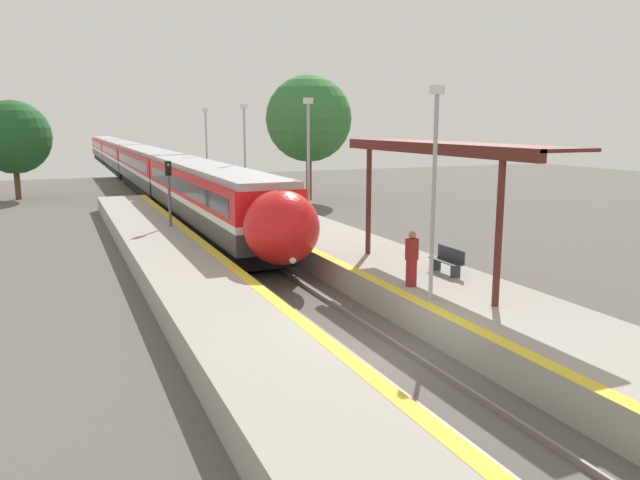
% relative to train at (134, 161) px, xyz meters
% --- Properties ---
extents(ground_plane, '(120.00, 120.00, 0.00)m').
position_rel_train_xyz_m(ground_plane, '(0.00, -52.34, -2.16)').
color(ground_plane, '#56514C').
extents(rail_left, '(0.08, 90.00, 0.15)m').
position_rel_train_xyz_m(rail_left, '(-0.72, -52.34, -2.09)').
color(rail_left, slate).
rests_on(rail_left, ground_plane).
extents(rail_right, '(0.08, 90.00, 0.15)m').
position_rel_train_xyz_m(rail_right, '(0.72, -52.34, -2.09)').
color(rail_right, slate).
rests_on(rail_right, ground_plane).
extents(train, '(2.91, 92.11, 3.78)m').
position_rel_train_xyz_m(train, '(0.00, 0.00, 0.00)').
color(train, black).
rests_on(train, ground_plane).
extents(platform_right, '(4.13, 64.00, 0.96)m').
position_rel_train_xyz_m(platform_right, '(3.75, -52.34, -1.69)').
color(platform_right, '#9E998E').
rests_on(platform_right, ground_plane).
extents(platform_left, '(3.23, 64.00, 0.96)m').
position_rel_train_xyz_m(platform_left, '(-3.30, -52.34, -1.69)').
color(platform_left, '#9E998E').
rests_on(platform_left, ground_plane).
extents(platform_bench, '(0.44, 1.52, 0.89)m').
position_rel_train_xyz_m(platform_bench, '(4.58, -48.48, -0.74)').
color(platform_bench, '#2D333D').
rests_on(platform_bench, platform_right).
extents(person_waiting, '(0.36, 0.23, 1.75)m').
position_rel_train_xyz_m(person_waiting, '(2.55, -49.47, -0.30)').
color(person_waiting, maroon).
rests_on(person_waiting, platform_right).
extents(railway_signal, '(0.28, 0.28, 4.16)m').
position_rel_train_xyz_m(railway_signal, '(-2.39, -34.89, 0.40)').
color(railway_signal, '#59595E').
rests_on(railway_signal, ground_plane).
extents(lamppost_near, '(0.36, 0.20, 6.04)m').
position_rel_train_xyz_m(lamppost_near, '(2.23, -51.05, 2.21)').
color(lamppost_near, '#9E9EA3').
rests_on(lamppost_near, platform_right).
extents(lamppost_mid, '(0.36, 0.20, 6.04)m').
position_rel_train_xyz_m(lamppost_mid, '(2.23, -41.68, 2.21)').
color(lamppost_mid, '#9E9EA3').
rests_on(lamppost_mid, platform_right).
extents(lamppost_far, '(0.36, 0.20, 6.04)m').
position_rel_train_xyz_m(lamppost_far, '(2.23, -32.31, 2.21)').
color(lamppost_far, '#9E9EA3').
rests_on(lamppost_far, platform_right).
extents(lamppost_farthest, '(0.36, 0.20, 6.04)m').
position_rel_train_xyz_m(lamppost_farthest, '(2.23, -22.94, 2.21)').
color(lamppost_farthest, '#9E9EA3').
rests_on(lamppost_farthest, platform_right).
extents(station_canopy, '(2.02, 10.74, 4.41)m').
position_rel_train_xyz_m(station_canopy, '(4.18, -48.34, 2.88)').
color(station_canopy, '#511E19').
rests_on(station_canopy, platform_right).
extents(background_tree_left, '(5.70, 5.70, 7.74)m').
position_rel_train_xyz_m(background_tree_left, '(-10.28, -11.11, 2.72)').
color(background_tree_left, brown).
rests_on(background_tree_left, ground_plane).
extents(background_tree_right, '(6.61, 6.61, 9.61)m').
position_rel_train_xyz_m(background_tree_right, '(10.83, -20.42, 4.13)').
color(background_tree_right, brown).
rests_on(background_tree_right, ground_plane).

